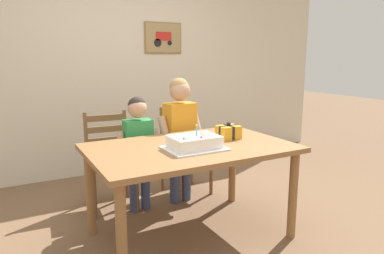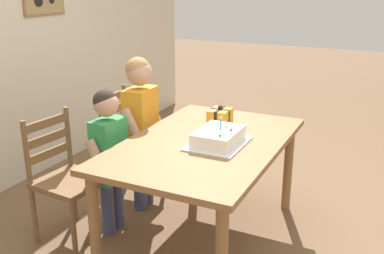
# 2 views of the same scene
# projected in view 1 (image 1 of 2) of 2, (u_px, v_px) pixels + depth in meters

# --- Properties ---
(ground_plane) EXTENTS (20.00, 20.00, 0.00)m
(ground_plane) POSITION_uv_depth(u_px,v_px,m) (190.00, 235.00, 2.92)
(ground_plane) COLOR brown
(back_wall) EXTENTS (6.40, 0.11, 2.60)m
(back_wall) POSITION_uv_depth(u_px,v_px,m) (115.00, 68.00, 4.36)
(back_wall) COLOR beige
(back_wall) RESTS_ON ground
(dining_table) EXTENTS (1.56, 1.00, 0.76)m
(dining_table) POSITION_uv_depth(u_px,v_px,m) (190.00, 157.00, 2.78)
(dining_table) COLOR olive
(dining_table) RESTS_ON ground
(birthday_cake) EXTENTS (0.44, 0.34, 0.19)m
(birthday_cake) POSITION_uv_depth(u_px,v_px,m) (194.00, 143.00, 2.65)
(birthday_cake) COLOR silver
(birthday_cake) RESTS_ON dining_table
(gift_box_red_large) EXTENTS (0.18, 0.15, 0.15)m
(gift_box_red_large) POSITION_uv_depth(u_px,v_px,m) (228.00, 132.00, 2.99)
(gift_box_red_large) COLOR gold
(gift_box_red_large) RESTS_ON dining_table
(chair_left) EXTENTS (0.45, 0.45, 0.92)m
(chair_left) POSITION_uv_depth(u_px,v_px,m) (110.00, 160.00, 3.40)
(chair_left) COLOR brown
(chair_left) RESTS_ON ground
(chair_right) EXTENTS (0.45, 0.45, 0.92)m
(chair_right) POSITION_uv_depth(u_px,v_px,m) (184.00, 149.00, 3.77)
(chair_right) COLOR brown
(chair_right) RESTS_ON ground
(child_older) EXTENTS (0.46, 0.27, 1.24)m
(child_older) POSITION_uv_depth(u_px,v_px,m) (180.00, 128.00, 3.45)
(child_older) COLOR #38426B
(child_older) RESTS_ON ground
(child_younger) EXTENTS (0.39, 0.23, 1.09)m
(child_younger) POSITION_uv_depth(u_px,v_px,m) (138.00, 143.00, 3.26)
(child_younger) COLOR #38426B
(child_younger) RESTS_ON ground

